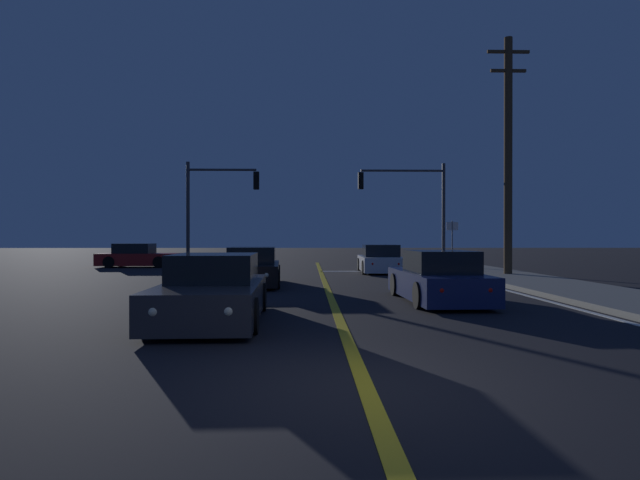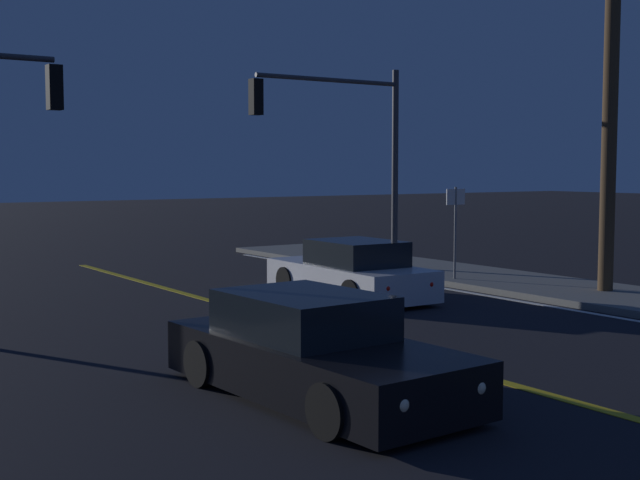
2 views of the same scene
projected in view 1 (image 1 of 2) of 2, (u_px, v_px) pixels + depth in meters
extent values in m
plane|color=black|center=(364.00, 385.00, 6.04)|extent=(160.00, 160.00, 0.00)
cube|color=slate|center=(561.00, 287.00, 17.07)|extent=(3.20, 39.05, 0.15)
cube|color=gold|center=(328.00, 290.00, 16.89)|extent=(0.20, 36.88, 0.01)
cube|color=white|center=(504.00, 290.00, 17.02)|extent=(0.16, 36.88, 0.01)
cube|color=white|center=(380.00, 271.00, 26.30)|extent=(5.92, 0.50, 0.01)
cube|color=navy|center=(437.00, 285.00, 13.93)|extent=(1.88, 4.71, 0.68)
cube|color=black|center=(440.00, 262.00, 13.64)|extent=(1.56, 2.19, 0.60)
cylinder|color=black|center=(396.00, 284.00, 15.33)|extent=(0.24, 0.65, 0.64)
cylinder|color=black|center=(451.00, 284.00, 15.41)|extent=(0.24, 0.65, 0.64)
cylinder|color=black|center=(420.00, 295.00, 12.44)|extent=(0.24, 0.65, 0.64)
cylinder|color=black|center=(488.00, 295.00, 12.53)|extent=(0.24, 0.65, 0.64)
sphere|color=#FFF4CC|center=(399.00, 275.00, 16.17)|extent=(0.18, 0.18, 0.18)
sphere|color=#FFF4CC|center=(434.00, 275.00, 16.22)|extent=(0.18, 0.18, 0.18)
sphere|color=red|center=(441.00, 290.00, 11.62)|extent=(0.14, 0.14, 0.14)
sphere|color=red|center=(490.00, 290.00, 11.67)|extent=(0.14, 0.14, 0.14)
cube|color=black|center=(252.00, 273.00, 18.61)|extent=(2.08, 4.69, 0.68)
cube|color=black|center=(252.00, 255.00, 18.89)|extent=(1.70, 2.19, 0.60)
cylinder|color=black|center=(276.00, 279.00, 17.25)|extent=(0.25, 0.65, 0.64)
cylinder|color=black|center=(222.00, 280.00, 17.13)|extent=(0.25, 0.65, 0.64)
cylinder|color=black|center=(277.00, 273.00, 20.10)|extent=(0.25, 0.65, 0.64)
cylinder|color=black|center=(231.00, 274.00, 19.98)|extent=(0.25, 0.65, 0.64)
sphere|color=#FFF4CC|center=(267.00, 275.00, 16.42)|extent=(0.18, 0.18, 0.18)
sphere|color=#FFF4CC|center=(229.00, 275.00, 16.33)|extent=(0.18, 0.18, 0.18)
sphere|color=red|center=(270.00, 267.00, 20.90)|extent=(0.14, 0.14, 0.14)
sphere|color=red|center=(240.00, 267.00, 20.82)|extent=(0.14, 0.14, 0.14)
cube|color=silver|center=(380.00, 263.00, 25.44)|extent=(1.96, 4.44, 0.68)
cube|color=black|center=(381.00, 251.00, 25.17)|extent=(1.64, 2.06, 0.60)
cylinder|color=black|center=(360.00, 264.00, 26.80)|extent=(0.24, 0.65, 0.64)
cylinder|color=black|center=(394.00, 264.00, 26.80)|extent=(0.24, 0.65, 0.64)
cylinder|color=black|center=(364.00, 267.00, 24.07)|extent=(0.24, 0.65, 0.64)
cylinder|color=black|center=(402.00, 267.00, 24.07)|extent=(0.24, 0.65, 0.64)
sphere|color=#FFF4CC|center=(364.00, 260.00, 27.57)|extent=(0.18, 0.18, 0.18)
sphere|color=#FFF4CC|center=(386.00, 260.00, 27.57)|extent=(0.18, 0.18, 0.18)
sphere|color=red|center=(372.00, 264.00, 23.29)|extent=(0.14, 0.14, 0.14)
sphere|color=red|center=(399.00, 264.00, 23.29)|extent=(0.14, 0.14, 0.14)
cube|color=#2D2D33|center=(213.00, 299.00, 10.59)|extent=(2.02, 4.72, 0.68)
cube|color=black|center=(215.00, 269.00, 10.86)|extent=(1.68, 2.20, 0.60)
cylinder|color=black|center=(252.00, 316.00, 9.19)|extent=(0.24, 0.65, 0.64)
cylinder|color=black|center=(148.00, 317.00, 9.09)|extent=(0.24, 0.65, 0.64)
cylinder|color=black|center=(261.00, 297.00, 12.08)|extent=(0.24, 0.65, 0.64)
cylinder|color=black|center=(183.00, 298.00, 11.98)|extent=(0.24, 0.65, 0.64)
sphere|color=#FFF4CC|center=(229.00, 311.00, 8.35)|extent=(0.18, 0.18, 0.18)
sphere|color=#FFF4CC|center=(154.00, 312.00, 8.28)|extent=(0.18, 0.18, 0.18)
sphere|color=red|center=(251.00, 285.00, 12.90)|extent=(0.14, 0.14, 0.14)
sphere|color=red|center=(202.00, 285.00, 12.84)|extent=(0.14, 0.14, 0.14)
cube|color=maroon|center=(139.00, 259.00, 30.12)|extent=(4.45, 1.90, 0.68)
cube|color=black|center=(134.00, 249.00, 30.12)|extent=(2.06, 1.60, 0.60)
cylinder|color=black|center=(167.00, 261.00, 30.99)|extent=(0.64, 0.23, 0.64)
cylinder|color=black|center=(159.00, 262.00, 29.28)|extent=(0.64, 0.23, 0.64)
cylinder|color=black|center=(120.00, 261.00, 30.97)|extent=(0.64, 0.23, 0.64)
cylinder|color=black|center=(109.00, 262.00, 29.26)|extent=(0.64, 0.23, 0.64)
sphere|color=#FFF4CC|center=(180.00, 258.00, 30.70)|extent=(0.18, 0.18, 0.18)
sphere|color=#FFF4CC|center=(174.00, 258.00, 29.57)|extent=(0.18, 0.18, 0.18)
sphere|color=red|center=(105.00, 258.00, 30.67)|extent=(0.14, 0.14, 0.14)
sphere|color=red|center=(97.00, 258.00, 29.54)|extent=(0.14, 0.14, 0.14)
cylinder|color=#38383D|center=(444.00, 216.00, 28.68)|extent=(0.18, 0.18, 5.69)
cylinder|color=#38383D|center=(402.00, 171.00, 28.61)|extent=(4.49, 0.12, 0.12)
cube|color=black|center=(361.00, 181.00, 28.56)|extent=(0.28, 0.28, 0.90)
sphere|color=red|center=(361.00, 176.00, 28.56)|extent=(0.22, 0.22, 0.22)
sphere|color=#4C2D05|center=(361.00, 181.00, 28.56)|extent=(0.22, 0.22, 0.22)
sphere|color=#0A3814|center=(361.00, 186.00, 28.56)|extent=(0.22, 0.22, 0.22)
cylinder|color=#38383D|center=(188.00, 216.00, 26.96)|extent=(0.18, 0.18, 5.53)
cylinder|color=#38383D|center=(222.00, 170.00, 26.99)|extent=(3.47, 0.12, 0.12)
cube|color=black|center=(256.00, 181.00, 27.03)|extent=(0.28, 0.28, 0.90)
sphere|color=red|center=(256.00, 175.00, 27.03)|extent=(0.22, 0.22, 0.22)
sphere|color=#4C2D05|center=(256.00, 181.00, 27.03)|extent=(0.22, 0.22, 0.22)
sphere|color=#0A3814|center=(256.00, 186.00, 27.03)|extent=(0.22, 0.22, 0.22)
cylinder|color=#4C3823|center=(508.00, 158.00, 22.37)|extent=(0.34, 0.34, 10.11)
cube|color=#4C3823|center=(508.00, 52.00, 22.35)|extent=(1.78, 0.12, 0.12)
cube|color=#4C3823|center=(508.00, 71.00, 22.36)|extent=(1.50, 0.12, 0.12)
cylinder|color=slate|center=(452.00, 246.00, 25.88)|extent=(0.06, 0.06, 2.49)
cube|color=white|center=(452.00, 226.00, 25.88)|extent=(0.56, 0.09, 0.40)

